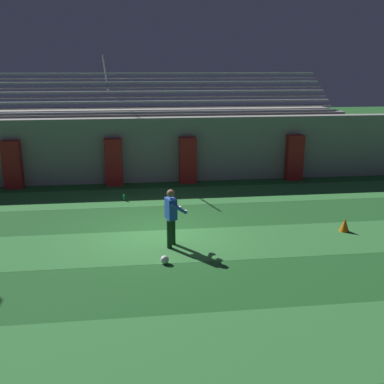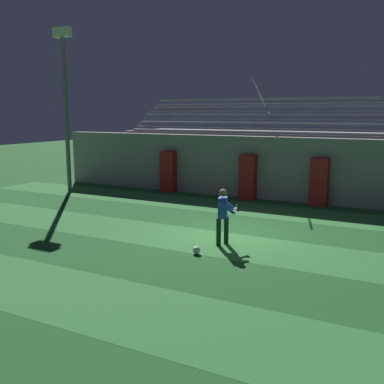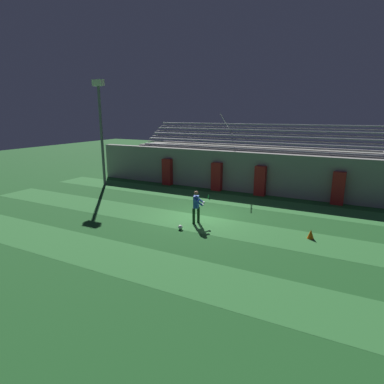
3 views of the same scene
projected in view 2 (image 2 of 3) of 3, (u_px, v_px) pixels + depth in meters
name	position (u px, v px, depth m)	size (l,w,h in m)	color
ground_plane	(227.00, 235.00, 14.35)	(80.00, 80.00, 0.00)	#236028
turf_stripe_near	(110.00, 304.00, 9.12)	(28.00, 2.49, 0.01)	#38843D
turf_stripe_mid	(214.00, 243.00, 13.46)	(28.00, 2.49, 0.01)	#38843D
turf_stripe_far	(267.00, 211.00, 17.80)	(28.00, 2.49, 0.01)	#38843D
back_wall	(286.00, 169.00, 19.78)	(24.00, 0.60, 2.80)	#999691
padding_pillar_gate_left	(248.00, 177.00, 20.09)	(0.73, 0.44, 2.00)	#B21E1E
padding_pillar_gate_right	(319.00, 182.00, 18.64)	(0.73, 0.44, 2.00)	#B21E1E
padding_pillar_far_left	(168.00, 172.00, 21.98)	(0.73, 0.44, 2.00)	#B21E1E
bleacher_stand	(300.00, 162.00, 21.80)	(18.00, 4.05, 5.43)	#999691
floodlight_pole	(65.00, 90.00, 21.36)	(0.90, 0.36, 7.76)	slate
goalkeeper	(223.00, 213.00, 13.10)	(0.63, 0.69, 1.67)	#143319
soccer_ball	(196.00, 250.00, 12.36)	(0.22, 0.22, 0.22)	white
water_bottle	(237.00, 207.00, 17.98)	(0.07, 0.07, 0.24)	green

